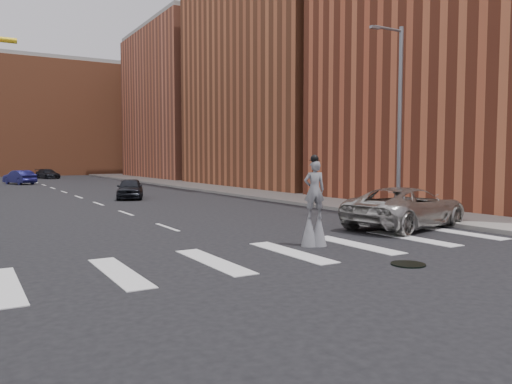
{
  "coord_description": "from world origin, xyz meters",
  "views": [
    {
      "loc": [
        -7.1,
        -11.2,
        2.86
      ],
      "look_at": [
        1.28,
        3.04,
        1.7
      ],
      "focal_mm": 35.0,
      "sensor_mm": 36.0,
      "label": 1
    }
  ],
  "objects": [
    {
      "name": "ground_plane",
      "position": [
        0.0,
        0.0,
        0.0
      ],
      "size": [
        160.0,
        160.0,
        0.0
      ],
      "primitive_type": "plane",
      "color": "black",
      "rests_on": "ground"
    },
    {
      "name": "sidewalk_right",
      "position": [
        12.5,
        25.0,
        0.09
      ],
      "size": [
        5.0,
        90.0,
        0.18
      ],
      "primitive_type": "cube",
      "color": "slate",
      "rests_on": "ground"
    },
    {
      "name": "manhole",
      "position": [
        3.0,
        -2.0,
        0.02
      ],
      "size": [
        0.9,
        0.9,
        0.04
      ],
      "primitive_type": "cylinder",
      "color": "black",
      "rests_on": "ground"
    },
    {
      "name": "building_near",
      "position": [
        22.0,
        8.0,
        11.0
      ],
      "size": [
        16.0,
        20.0,
        22.0
      ],
      "primitive_type": "cube",
      "color": "#A0452B",
      "rests_on": "ground"
    },
    {
      "name": "building_mid",
      "position": [
        22.0,
        30.0,
        12.0
      ],
      "size": [
        16.0,
        22.0,
        24.0
      ],
      "primitive_type": "cube",
      "color": "#A35533",
      "rests_on": "ground"
    },
    {
      "name": "building_far",
      "position": [
        22.0,
        54.0,
        10.0
      ],
      "size": [
        16.0,
        22.0,
        20.0
      ],
      "primitive_type": "cube",
      "color": "#B55E43",
      "rests_on": "ground"
    },
    {
      "name": "building_backdrop",
      "position": [
        6.0,
        78.0,
        9.0
      ],
      "size": [
        26.0,
        14.0,
        18.0
      ],
      "primitive_type": "cube",
      "color": "#A35533",
      "rests_on": "ground"
    },
    {
      "name": "streetlight",
      "position": [
        10.9,
        6.0,
        4.9
      ],
      "size": [
        2.05,
        0.2,
        9.0
      ],
      "color": "slate",
      "rests_on": "ground"
    },
    {
      "name": "stilt_performer",
      "position": [
        2.56,
        1.54,
        1.19
      ],
      "size": [
        0.82,
        0.66,
        2.94
      ],
      "rotation": [
        0.0,
        0.0,
        2.77
      ],
      "color": "#312113",
      "rests_on": "ground"
    },
    {
      "name": "suv_crossing",
      "position": [
        8.31,
        3.0,
        0.83
      ],
      "size": [
        6.38,
        3.91,
        1.65
      ],
      "primitive_type": "imported",
      "rotation": [
        0.0,
        0.0,
        1.78
      ],
      "color": "#ABA8A2",
      "rests_on": "ground"
    },
    {
      "name": "car_near",
      "position": [
        2.78,
        22.7,
        0.71
      ],
      "size": [
        2.93,
        4.49,
        1.42
      ],
      "primitive_type": "imported",
      "rotation": [
        0.0,
        0.0,
        -0.33
      ],
      "color": "black",
      "rests_on": "ground"
    },
    {
      "name": "car_mid",
      "position": [
        -1.99,
        46.74,
        0.73
      ],
      "size": [
        3.1,
        4.72,
        1.47
      ],
      "primitive_type": "imported",
      "rotation": [
        0.0,
        0.0,
        3.52
      ],
      "color": "navy",
      "rests_on": "ground"
    },
    {
      "name": "car_far",
      "position": [
        2.64,
        60.23,
        0.64
      ],
      "size": [
        3.05,
        4.75,
        1.28
      ],
      "primitive_type": "imported",
      "rotation": [
        0.0,
        0.0,
        0.31
      ],
      "color": "black",
      "rests_on": "ground"
    }
  ]
}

